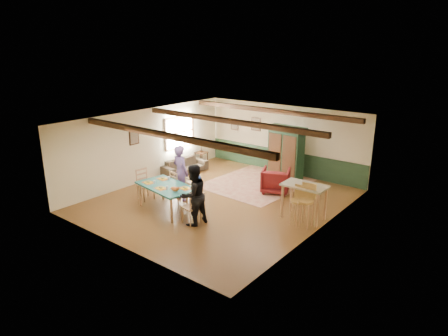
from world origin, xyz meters
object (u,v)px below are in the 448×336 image
Objects in this scene: dining_chair_far_right at (195,192)px; table_lamp at (201,146)px; dining_chair_end_left at (145,185)px; dining_table at (167,198)px; dining_chair_end_right at (191,206)px; person_woman at (193,195)px; counter_table at (304,202)px; bar_stool_right at (305,206)px; armoire at (286,153)px; cat at (175,188)px; armchair at (276,180)px; person_child at (197,191)px; person_man at (181,173)px; bar_stool_left at (298,205)px; dining_chair_far_left at (179,185)px; end_table at (201,158)px; sofa at (185,166)px.

table_lamp is at bearing -41.39° from dining_chair_far_right.
dining_table is at bearing -90.00° from dining_chair_end_left.
dining_chair_end_right is at bearing -90.00° from dining_chair_end_left.
person_woman is at bearing -50.69° from table_lamp.
bar_stool_right is at bearing -58.10° from counter_table.
dining_chair_end_left is 5.37m from armoire.
dining_table is 5.00× the size of cat.
counter_table is (1.81, -1.40, 0.10)m from armchair.
dining_chair_end_left is 0.80× the size of counter_table.
person_child is at bearing -50.12° from table_lamp.
armoire is 3.65m from counter_table.
armchair is (0.58, 3.66, -0.08)m from dining_chair_end_right.
person_man reaches higher than bar_stool_left.
table_lamp reaches higher than armchair.
person_woman is 1.56× the size of bar_stool_left.
dining_table is at bearing 39.10° from armchair.
dining_chair_end_left is 5.07m from bar_stool_left.
dining_chair_far_right reaches higher than dining_table.
dining_chair_far_left and dining_chair_end_left have the same top height.
armoire is (0.80, 4.19, 0.51)m from dining_chair_far_right.
counter_table is at bearing -147.68° from person_child.
table_lamp is at bearing -35.34° from armchair.
dining_chair_end_left is 1.09× the size of armchair.
person_man is 1.50× the size of bar_stool_right.
dining_chair_far_right is 1.84m from dining_chair_end_left.
bar_stool_right is (4.18, 0.68, -0.31)m from person_man.
dining_chair_far_right is 2.64× the size of cat.
dining_chair_end_left is at bearing 170.47° from dining_table.
armchair is at bearing 142.22° from counter_table.
armoire reaches higher than dining_table.
bar_stool_left is (2.29, -3.27, -0.46)m from armoire.
cat reaches higher than end_table.
counter_table is (2.39, 2.26, 0.02)m from dining_chair_end_right.
dining_chair_end_left is at bearing -114.67° from armoire.
table_lamp and counter_table have the same top height.
sofa reaches higher than end_table.
bar_stool_right is (0.28, -0.46, 0.09)m from counter_table.
dining_table is 3.99m from bar_stool_left.
person_man is 0.91× the size of armoire.
sofa is (-2.76, 2.32, -0.26)m from person_child.
counter_table is at bearing 29.68° from dining_table.
dining_chair_end_right is at bearing 133.15° from person_child.
person_woman is 2.97m from bar_stool_left.
person_man is 2.97m from sofa.
cat is (1.79, -0.41, 0.39)m from dining_chair_end_left.
armoire reaches higher than sofa.
person_child reaches higher than dining_chair_far_right.
sofa is 1.68× the size of bar_stool_left.
person_woman is at bearing 139.73° from dining_chair_far_right.
dining_chair_far_right reaches higher than cat.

